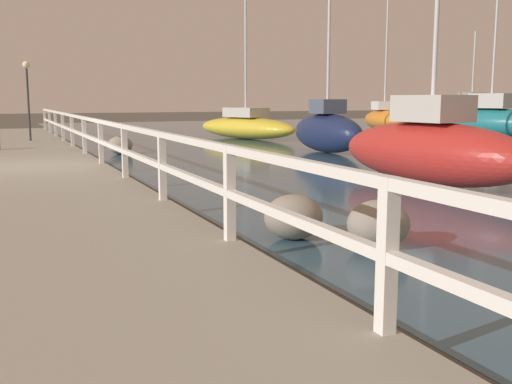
{
  "coord_description": "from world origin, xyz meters",
  "views": [
    {
      "loc": [
        -0.47,
        -13.75,
        1.68
      ],
      "look_at": [
        3.87,
        -3.75,
        -0.03
      ],
      "focal_mm": 42.0,
      "sensor_mm": 36.0,
      "label": 1
    }
  ],
  "objects_px": {
    "sailboat_red": "(431,149)",
    "sailboat_black": "(471,112)",
    "dock_lamp": "(27,82)",
    "sailboat_yellow": "(246,126)",
    "sailboat_teal": "(490,121)",
    "sailboat_navy": "(327,130)",
    "sailboat_orange": "(384,119)"
  },
  "relations": [
    {
      "from": "sailboat_navy",
      "to": "sailboat_yellow",
      "type": "relative_size",
      "value": 1.13
    },
    {
      "from": "dock_lamp",
      "to": "sailboat_teal",
      "type": "xyz_separation_m",
      "value": [
        18.22,
        -2.86,
        -1.49
      ]
    },
    {
      "from": "sailboat_teal",
      "to": "sailboat_navy",
      "type": "xyz_separation_m",
      "value": [
        -9.8,
        -3.15,
        -0.06
      ]
    },
    {
      "from": "sailboat_yellow",
      "to": "sailboat_red",
      "type": "bearing_deg",
      "value": -117.03
    },
    {
      "from": "sailboat_red",
      "to": "sailboat_black",
      "type": "height_order",
      "value": "sailboat_red"
    },
    {
      "from": "dock_lamp",
      "to": "sailboat_red",
      "type": "height_order",
      "value": "sailboat_red"
    },
    {
      "from": "sailboat_red",
      "to": "sailboat_navy",
      "type": "xyz_separation_m",
      "value": [
        1.72,
        6.97,
        0.0
      ]
    },
    {
      "from": "sailboat_teal",
      "to": "sailboat_yellow",
      "type": "distance_m",
      "value": 10.4
    },
    {
      "from": "dock_lamp",
      "to": "sailboat_navy",
      "type": "distance_m",
      "value": 10.45
    },
    {
      "from": "sailboat_navy",
      "to": "dock_lamp",
      "type": "bearing_deg",
      "value": 143.68
    },
    {
      "from": "sailboat_teal",
      "to": "sailboat_red",
      "type": "relative_size",
      "value": 1.31
    },
    {
      "from": "dock_lamp",
      "to": "sailboat_yellow",
      "type": "distance_m",
      "value": 8.8
    },
    {
      "from": "dock_lamp",
      "to": "sailboat_red",
      "type": "xyz_separation_m",
      "value": [
        6.7,
        -12.97,
        -1.55
      ]
    },
    {
      "from": "dock_lamp",
      "to": "sailboat_black",
      "type": "xyz_separation_m",
      "value": [
        24.42,
        4.92,
        -1.36
      ]
    },
    {
      "from": "sailboat_teal",
      "to": "sailboat_black",
      "type": "bearing_deg",
      "value": 33.71
    },
    {
      "from": "dock_lamp",
      "to": "sailboat_yellow",
      "type": "height_order",
      "value": "sailboat_yellow"
    },
    {
      "from": "sailboat_orange",
      "to": "sailboat_yellow",
      "type": "xyz_separation_m",
      "value": [
        -9.24,
        -3.15,
        -0.09
      ]
    },
    {
      "from": "sailboat_navy",
      "to": "sailboat_orange",
      "type": "bearing_deg",
      "value": 46.48
    },
    {
      "from": "sailboat_black",
      "to": "sailboat_yellow",
      "type": "xyz_separation_m",
      "value": [
        -15.85,
        -3.9,
        -0.35
      ]
    },
    {
      "from": "sailboat_teal",
      "to": "sailboat_navy",
      "type": "relative_size",
      "value": 1.02
    },
    {
      "from": "dock_lamp",
      "to": "sailboat_red",
      "type": "relative_size",
      "value": 0.46
    },
    {
      "from": "sailboat_orange",
      "to": "sailboat_red",
      "type": "relative_size",
      "value": 1.14
    },
    {
      "from": "dock_lamp",
      "to": "sailboat_navy",
      "type": "xyz_separation_m",
      "value": [
        8.42,
        -6.0,
        -1.55
      ]
    },
    {
      "from": "sailboat_yellow",
      "to": "dock_lamp",
      "type": "bearing_deg",
      "value": 167.38
    },
    {
      "from": "sailboat_teal",
      "to": "sailboat_yellow",
      "type": "bearing_deg",
      "value": 140.43
    },
    {
      "from": "sailboat_red",
      "to": "sailboat_navy",
      "type": "height_order",
      "value": "sailboat_navy"
    },
    {
      "from": "sailboat_red",
      "to": "sailboat_black",
      "type": "relative_size",
      "value": 1.08
    },
    {
      "from": "dock_lamp",
      "to": "sailboat_navy",
      "type": "bearing_deg",
      "value": -35.5
    },
    {
      "from": "sailboat_navy",
      "to": "sailboat_yellow",
      "type": "xyz_separation_m",
      "value": [
        0.15,
        7.02,
        -0.16
      ]
    },
    {
      "from": "sailboat_teal",
      "to": "sailboat_yellow",
      "type": "height_order",
      "value": "sailboat_teal"
    },
    {
      "from": "sailboat_black",
      "to": "dock_lamp",
      "type": "bearing_deg",
      "value": -151.97
    },
    {
      "from": "sailboat_orange",
      "to": "sailboat_teal",
      "type": "distance_m",
      "value": 7.04
    }
  ]
}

